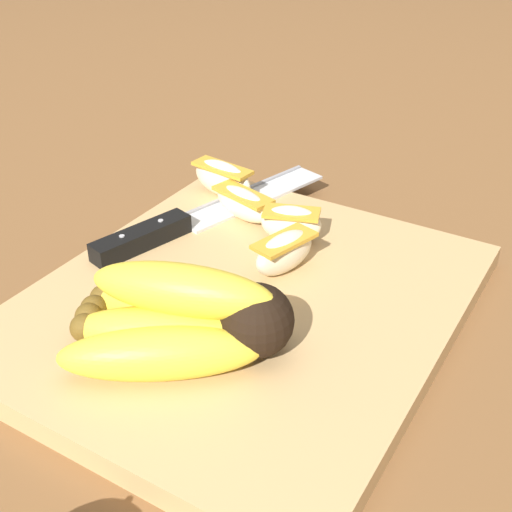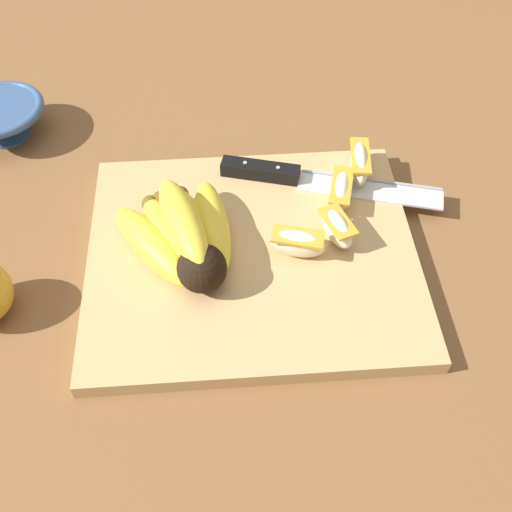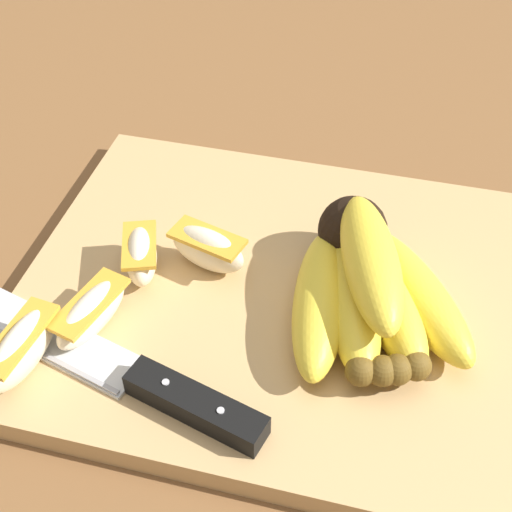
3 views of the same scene
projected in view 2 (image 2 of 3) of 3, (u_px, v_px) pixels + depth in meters
The scene contains 9 objects.
ground_plane at pixel (253, 274), 0.70m from camera, with size 6.00×6.00×0.00m, color brown.
cutting_board at pixel (256, 255), 0.71m from camera, with size 0.38×0.32×0.02m, color tan.
banana_bunch at pixel (185, 237), 0.68m from camera, with size 0.15×0.17×0.07m.
chefs_knife at pixel (298, 177), 0.77m from camera, with size 0.28×0.10×0.02m.
apple_wedge_near at pixel (341, 191), 0.74m from camera, with size 0.04×0.07×0.03m.
apple_wedge_middle at pixel (359, 163), 0.76m from camera, with size 0.03×0.07×0.04m.
apple_wedge_far at pixel (337, 228), 0.70m from camera, with size 0.04×0.06×0.04m.
apple_wedge_extra at pixel (297, 243), 0.68m from camera, with size 0.07×0.04×0.04m.
ceramic_bowl at pixel (2, 118), 0.84m from camera, with size 0.12×0.12×0.05m.
Camera 2 is at (0.03, 0.43, 0.56)m, focal length 42.76 mm.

